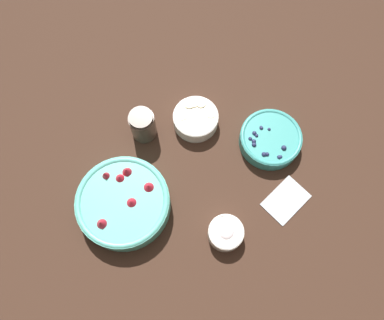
% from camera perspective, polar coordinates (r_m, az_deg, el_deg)
% --- Properties ---
extents(ground_plane, '(4.00, 4.00, 0.00)m').
position_cam_1_polar(ground_plane, '(1.14, 1.32, -1.30)').
color(ground_plane, '#382319').
extents(bowl_strawberries, '(0.27, 0.27, 0.09)m').
position_cam_1_polar(bowl_strawberries, '(1.09, -10.46, -6.27)').
color(bowl_strawberries, '#56B7A8').
rests_on(bowl_strawberries, ground_plane).
extents(bowl_blueberries, '(0.19, 0.19, 0.06)m').
position_cam_1_polar(bowl_blueberries, '(1.17, 11.84, 3.17)').
color(bowl_blueberries, teal).
rests_on(bowl_blueberries, ground_plane).
extents(bowl_bananas, '(0.14, 0.14, 0.05)m').
position_cam_1_polar(bowl_bananas, '(1.18, 0.56, 6.35)').
color(bowl_bananas, white).
rests_on(bowl_bananas, ground_plane).
extents(bowl_cream, '(0.10, 0.10, 0.06)m').
position_cam_1_polar(bowl_cream, '(1.07, 5.16, -10.99)').
color(bowl_cream, silver).
rests_on(bowl_cream, ground_plane).
extents(jar_chocolate, '(0.08, 0.08, 0.11)m').
position_cam_1_polar(jar_chocolate, '(1.15, -7.48, 5.24)').
color(jar_chocolate, '#4C3D33').
rests_on(jar_chocolate, ground_plane).
extents(napkin, '(0.15, 0.12, 0.01)m').
position_cam_1_polar(napkin, '(1.14, 14.12, -5.95)').
color(napkin, '#B2BCC6').
rests_on(napkin, ground_plane).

